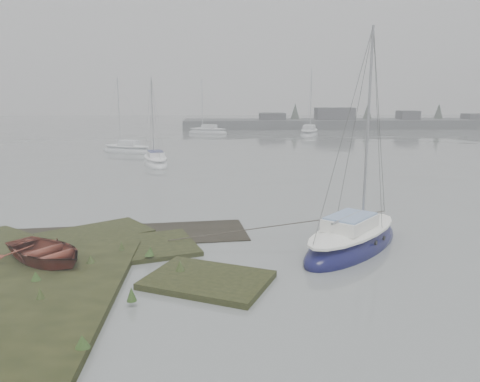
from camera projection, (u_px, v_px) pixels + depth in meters
name	position (u px, v px, depth m)	size (l,w,h in m)	color
ground	(206.00, 154.00, 43.64)	(160.00, 160.00, 0.00)	slate
far_shoreline	(374.00, 123.00, 76.10)	(60.00, 8.00, 4.15)	#4C4F51
sailboat_main	(352.00, 242.00, 16.84)	(5.47, 5.72, 8.42)	#0C0D3C
sailboat_white	(155.00, 162.00, 36.65)	(3.02, 5.45, 7.32)	white
sailboat_far_a	(127.00, 150.00, 44.38)	(5.53, 3.90, 7.49)	silver
sailboat_far_b	(309.00, 134.00, 61.57)	(4.13, 7.08, 9.50)	#B5B8C0
sailboat_far_c	(208.00, 132.00, 65.39)	(6.03, 3.79, 8.10)	#AFB3B9
dinghy	(46.00, 251.00, 14.92)	(2.39, 3.34, 0.69)	maroon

